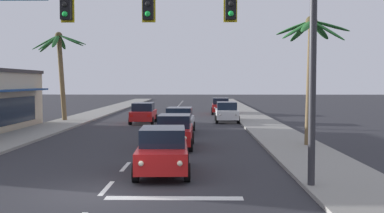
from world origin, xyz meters
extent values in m
plane|color=#2D2D33|center=(0.00, 0.00, 0.00)|extent=(220.00, 220.00, 0.00)
cube|color=gray|center=(7.80, 20.00, 0.07)|extent=(3.20, 110.00, 0.14)
cube|color=gray|center=(-7.80, 20.00, 0.07)|extent=(3.20, 110.00, 0.14)
cube|color=silver|center=(0.00, 0.63, 0.00)|extent=(0.16, 2.00, 0.01)
cube|color=silver|center=(0.00, 4.36, 0.00)|extent=(0.16, 2.00, 0.01)
cube|color=silver|center=(0.00, 8.09, 0.00)|extent=(0.16, 2.00, 0.01)
cube|color=silver|center=(0.00, 11.81, 0.00)|extent=(0.16, 2.00, 0.01)
cube|color=silver|center=(0.00, 15.54, 0.00)|extent=(0.16, 2.00, 0.01)
cube|color=silver|center=(0.00, 19.27, 0.00)|extent=(0.16, 2.00, 0.01)
cube|color=silver|center=(0.00, 23.00, 0.00)|extent=(0.16, 2.00, 0.01)
cube|color=silver|center=(0.00, 26.72, 0.00)|extent=(0.16, 2.00, 0.01)
cube|color=silver|center=(0.00, 30.45, 0.00)|extent=(0.16, 2.00, 0.01)
cube|color=silver|center=(0.00, 34.18, 0.00)|extent=(0.16, 2.00, 0.01)
cube|color=silver|center=(0.00, 37.90, 0.00)|extent=(0.16, 2.00, 0.01)
cube|color=silver|center=(0.00, 41.63, 0.00)|extent=(0.16, 2.00, 0.01)
cube|color=silver|center=(0.00, 45.36, 0.00)|extent=(0.16, 2.00, 0.01)
cube|color=silver|center=(0.00, 49.08, 0.00)|extent=(0.16, 2.00, 0.01)
cube|color=silver|center=(0.00, 52.81, 0.00)|extent=(0.16, 2.00, 0.01)
cube|color=silver|center=(0.00, 56.54, 0.00)|extent=(0.16, 2.00, 0.01)
cube|color=silver|center=(0.00, 60.26, 0.00)|extent=(0.16, 2.00, 0.01)
cube|color=silver|center=(0.00, 63.99, 0.00)|extent=(0.16, 2.00, 0.01)
cube|color=silver|center=(0.00, 67.72, 0.00)|extent=(0.16, 2.00, 0.01)
cube|color=silver|center=(2.20, -0.60, 0.00)|extent=(4.00, 0.44, 0.01)
cylinder|color=#2D2D33|center=(6.43, 0.59, 3.45)|extent=(0.22, 0.22, 6.90)
cube|color=black|center=(3.89, 0.57, 5.73)|extent=(0.32, 0.26, 0.92)
sphere|color=black|center=(3.89, 0.43, 5.73)|extent=(0.17, 0.17, 0.17)
sphere|color=#1EE54C|center=(3.89, 0.43, 5.43)|extent=(0.17, 0.17, 0.17)
cube|color=yellow|center=(3.89, 0.73, 5.73)|extent=(0.42, 0.03, 1.04)
cube|color=black|center=(1.35, 0.57, 5.73)|extent=(0.32, 0.26, 0.92)
sphere|color=black|center=(1.35, 0.43, 5.73)|extent=(0.17, 0.17, 0.17)
sphere|color=#1EE54C|center=(1.35, 0.43, 5.43)|extent=(0.17, 0.17, 0.17)
cube|color=yellow|center=(1.35, 0.73, 5.73)|extent=(0.42, 0.03, 1.04)
cube|color=black|center=(-1.19, 0.57, 5.73)|extent=(0.32, 0.26, 0.92)
sphere|color=black|center=(-1.19, 0.43, 5.73)|extent=(0.17, 0.17, 0.17)
sphere|color=#1EE54C|center=(-1.19, 0.43, 5.43)|extent=(0.17, 0.17, 0.17)
cube|color=yellow|center=(-1.19, 0.73, 5.73)|extent=(0.42, 0.03, 1.04)
cube|color=red|center=(1.59, 2.99, 0.68)|extent=(1.95, 4.37, 0.72)
cube|color=black|center=(1.59, 3.14, 1.36)|extent=(1.69, 2.27, 0.64)
cylinder|color=black|center=(2.52, 1.61, 0.32)|extent=(0.25, 0.65, 0.64)
cylinder|color=black|center=(0.80, 1.54, 0.32)|extent=(0.25, 0.65, 0.64)
cylinder|color=black|center=(2.39, 4.45, 0.32)|extent=(0.25, 0.65, 0.64)
cylinder|color=black|center=(0.67, 4.37, 0.32)|extent=(0.25, 0.65, 0.64)
sphere|color=#F9EFC6|center=(2.31, 0.85, 0.76)|extent=(0.18, 0.18, 0.18)
sphere|color=#F9EFC6|center=(1.07, 0.80, 0.76)|extent=(0.18, 0.18, 0.18)
cube|color=red|center=(2.16, 5.18, 0.78)|extent=(0.24, 0.07, 0.20)
cube|color=red|center=(0.84, 5.12, 0.78)|extent=(0.24, 0.07, 0.20)
cube|color=red|center=(1.66, 9.74, 0.68)|extent=(1.79, 4.31, 0.72)
cube|color=black|center=(1.66, 9.89, 1.36)|extent=(1.61, 2.21, 0.64)
cylinder|color=black|center=(2.51, 8.31, 0.32)|extent=(0.22, 0.64, 0.64)
cylinder|color=black|center=(0.79, 8.32, 0.32)|extent=(0.22, 0.64, 0.64)
cylinder|color=black|center=(2.53, 11.15, 0.32)|extent=(0.22, 0.64, 0.64)
cylinder|color=black|center=(0.81, 11.16, 0.32)|extent=(0.22, 0.64, 0.64)
sphere|color=#F9EFC6|center=(2.27, 7.56, 0.76)|extent=(0.18, 0.18, 0.18)
sphere|color=#F9EFC6|center=(1.03, 7.57, 0.76)|extent=(0.18, 0.18, 0.18)
cube|color=red|center=(2.33, 11.89, 0.78)|extent=(0.24, 0.06, 0.20)
cube|color=red|center=(1.01, 11.90, 0.78)|extent=(0.24, 0.06, 0.20)
cube|color=silver|center=(1.62, 16.48, 0.68)|extent=(1.89, 4.35, 0.72)
cube|color=black|center=(1.62, 16.63, 1.36)|extent=(1.67, 2.25, 0.64)
cylinder|color=black|center=(2.44, 15.03, 0.32)|extent=(0.24, 0.65, 0.64)
cylinder|color=black|center=(0.71, 15.09, 0.32)|extent=(0.24, 0.65, 0.64)
cylinder|color=black|center=(2.52, 17.87, 0.32)|extent=(0.24, 0.65, 0.64)
cylinder|color=black|center=(0.80, 17.92, 0.32)|extent=(0.24, 0.65, 0.64)
sphere|color=#F9EFC6|center=(2.17, 14.29, 0.76)|extent=(0.18, 0.18, 0.18)
sphere|color=#F9EFC6|center=(0.93, 14.33, 0.76)|extent=(0.18, 0.18, 0.18)
cube|color=red|center=(2.35, 18.62, 0.78)|extent=(0.24, 0.07, 0.20)
cube|color=red|center=(1.03, 18.66, 0.78)|extent=(0.24, 0.07, 0.20)
cube|color=red|center=(-1.58, 23.47, 0.68)|extent=(1.78, 4.31, 0.72)
cube|color=black|center=(-1.58, 23.32, 1.36)|extent=(1.61, 2.21, 0.64)
cylinder|color=black|center=(-2.44, 24.90, 0.32)|extent=(0.22, 0.64, 0.64)
cylinder|color=black|center=(-0.71, 24.89, 0.32)|extent=(0.22, 0.64, 0.64)
cylinder|color=black|center=(-2.45, 22.06, 0.32)|extent=(0.22, 0.64, 0.64)
cylinder|color=black|center=(-0.72, 22.05, 0.32)|extent=(0.22, 0.64, 0.64)
sphere|color=#B2B2AD|center=(-2.19, 25.65, 0.76)|extent=(0.18, 0.18, 0.18)
sphere|color=#B2B2AD|center=(-0.95, 25.64, 0.76)|extent=(0.18, 0.18, 0.18)
cube|color=red|center=(-2.25, 21.32, 0.78)|extent=(0.24, 0.06, 0.20)
cube|color=red|center=(-0.93, 21.31, 0.78)|extent=(0.24, 0.06, 0.20)
cube|color=red|center=(5.17, 34.74, 0.68)|extent=(1.87, 4.34, 0.72)
cube|color=black|center=(5.17, 34.89, 1.36)|extent=(1.65, 2.24, 0.64)
cylinder|color=black|center=(6.00, 33.30, 0.32)|extent=(0.24, 0.65, 0.64)
cylinder|color=black|center=(4.27, 33.35, 0.32)|extent=(0.24, 0.65, 0.64)
cylinder|color=black|center=(6.07, 36.14, 0.32)|extent=(0.24, 0.65, 0.64)
cylinder|color=black|center=(4.34, 36.18, 0.32)|extent=(0.24, 0.65, 0.64)
sphere|color=#B2B2AD|center=(5.74, 32.56, 0.76)|extent=(0.18, 0.18, 0.18)
sphere|color=#B2B2AD|center=(4.50, 32.59, 0.76)|extent=(0.18, 0.18, 0.18)
cube|color=red|center=(5.88, 36.88, 0.78)|extent=(0.24, 0.07, 0.20)
cube|color=red|center=(4.57, 36.92, 0.78)|extent=(0.24, 0.07, 0.20)
cube|color=silver|center=(5.23, 24.91, 0.68)|extent=(1.80, 4.32, 0.72)
cube|color=black|center=(5.23, 25.06, 1.36)|extent=(1.62, 2.21, 0.64)
cylinder|color=black|center=(6.08, 23.49, 0.32)|extent=(0.23, 0.64, 0.64)
cylinder|color=black|center=(4.35, 23.50, 0.32)|extent=(0.23, 0.64, 0.64)
cylinder|color=black|center=(6.10, 26.32, 0.32)|extent=(0.23, 0.64, 0.64)
cylinder|color=black|center=(4.38, 26.34, 0.32)|extent=(0.23, 0.64, 0.64)
sphere|color=#B2B2AD|center=(5.83, 22.74, 0.76)|extent=(0.18, 0.18, 0.18)
sphere|color=#B2B2AD|center=(4.59, 22.75, 0.76)|extent=(0.18, 0.18, 0.18)
cube|color=red|center=(5.91, 27.07, 0.78)|extent=(0.24, 0.06, 0.20)
cube|color=red|center=(4.59, 27.08, 0.78)|extent=(0.24, 0.06, 0.20)
cylinder|color=brown|center=(-8.70, 25.18, 3.61)|extent=(0.81, 0.39, 7.23)
ellipsoid|color=#1E5123|center=(-7.73, 25.11, 6.90)|extent=(2.42, 0.55, 0.96)
ellipsoid|color=#1E5123|center=(-8.08, 26.02, 6.92)|extent=(1.98, 1.99, 0.93)
ellipsoid|color=#1E5123|center=(-8.98, 26.31, 6.79)|extent=(0.55, 2.34, 1.18)
ellipsoid|color=#1E5123|center=(-9.63, 26.16, 7.02)|extent=(1.77, 2.22, 0.73)
ellipsoid|color=#1E5123|center=(-9.86, 25.59, 6.62)|extent=(2.13, 1.22, 1.51)
ellipsoid|color=#1E5123|center=(-9.90, 24.78, 6.67)|extent=(2.20, 1.20, 1.40)
ellipsoid|color=#1E5123|center=(-9.48, 24.32, 6.62)|extent=(1.52, 2.01, 1.51)
ellipsoid|color=#1E5123|center=(-8.83, 24.09, 6.71)|extent=(0.56, 2.27, 1.34)
ellipsoid|color=#1E5123|center=(-7.94, 24.50, 6.92)|extent=(2.21, 1.71, 0.92)
sphere|color=#4C4223|center=(-8.91, 25.18, 7.26)|extent=(0.60, 0.60, 0.60)
cylinder|color=brown|center=(8.54, 9.90, 3.18)|extent=(0.44, 0.30, 6.36)
ellipsoid|color=#236028|center=(9.60, 9.96, 6.20)|extent=(2.05, 0.53, 0.65)
ellipsoid|color=#236028|center=(9.22, 10.62, 6.05)|extent=(1.56, 1.75, 0.94)
ellipsoid|color=#236028|center=(8.26, 10.76, 6.01)|extent=(1.10, 1.93, 1.02)
ellipsoid|color=#236028|center=(7.82, 10.49, 6.16)|extent=(1.86, 1.53, 0.72)
ellipsoid|color=#236028|center=(7.80, 9.48, 5.97)|extent=(1.85, 1.22, 1.10)
ellipsoid|color=#236028|center=(8.18, 9.04, 6.08)|extent=(1.23, 1.95, 0.88)
ellipsoid|color=#236028|center=(9.29, 9.36, 5.91)|extent=(1.68, 1.45, 1.22)
sphere|color=#4C4223|center=(8.61, 9.90, 6.41)|extent=(0.60, 0.60, 0.60)
camera|label=1|loc=(2.93, -13.78, 3.35)|focal=43.31mm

